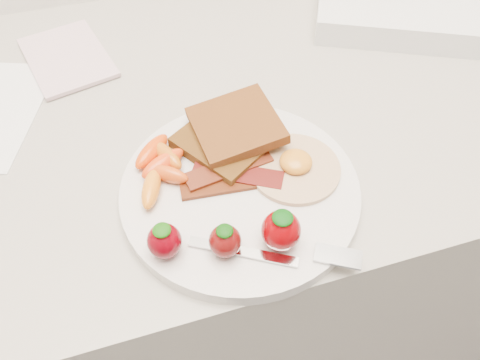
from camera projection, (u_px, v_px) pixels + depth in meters
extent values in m
cube|color=gray|center=(218.00, 261.00, 0.99)|extent=(2.00, 0.60, 0.90)
cylinder|color=silver|center=(240.00, 190.00, 0.53)|extent=(0.27, 0.27, 0.02)
cube|color=#311D08|center=(227.00, 139.00, 0.56)|extent=(0.14, 0.14, 0.01)
cube|color=#3E1504|center=(236.00, 125.00, 0.56)|extent=(0.11, 0.10, 0.02)
cylinder|color=beige|center=(295.00, 168.00, 0.54)|extent=(0.13, 0.13, 0.01)
ellipsoid|color=orange|center=(296.00, 162.00, 0.53)|extent=(0.05, 0.05, 0.02)
cube|color=#3B0E08|center=(226.00, 184.00, 0.52)|extent=(0.11, 0.04, 0.00)
cube|color=black|center=(238.00, 174.00, 0.53)|extent=(0.10, 0.07, 0.00)
cube|color=black|center=(229.00, 168.00, 0.53)|extent=(0.11, 0.04, 0.00)
ellipsoid|color=#DD3F10|center=(163.00, 163.00, 0.53)|extent=(0.06, 0.04, 0.02)
ellipsoid|color=#CF4A12|center=(168.00, 174.00, 0.52)|extent=(0.05, 0.04, 0.02)
ellipsoid|color=orange|center=(151.00, 188.00, 0.51)|extent=(0.04, 0.06, 0.02)
ellipsoid|color=#C45F12|center=(167.00, 155.00, 0.54)|extent=(0.04, 0.06, 0.02)
ellipsoid|color=#DD4008|center=(152.00, 151.00, 0.54)|extent=(0.06, 0.06, 0.02)
ellipsoid|color=#5C0009|center=(164.00, 241.00, 0.46)|extent=(0.03, 0.03, 0.04)
ellipsoid|color=#134E08|center=(162.00, 230.00, 0.44)|extent=(0.02, 0.02, 0.01)
ellipsoid|color=#570909|center=(225.00, 241.00, 0.46)|extent=(0.03, 0.03, 0.04)
ellipsoid|color=#0B4007|center=(225.00, 231.00, 0.44)|extent=(0.02, 0.02, 0.01)
ellipsoid|color=#700004|center=(281.00, 231.00, 0.46)|extent=(0.04, 0.04, 0.04)
ellipsoid|color=#073F08|center=(283.00, 218.00, 0.44)|extent=(0.02, 0.02, 0.01)
cube|color=silver|center=(243.00, 252.00, 0.47)|extent=(0.10, 0.07, 0.00)
cube|color=silver|center=(338.00, 256.00, 0.47)|extent=(0.05, 0.04, 0.00)
cube|color=beige|center=(67.00, 57.00, 0.69)|extent=(0.14, 0.18, 0.01)
cube|color=silver|center=(406.00, 2.00, 0.76)|extent=(0.35, 0.32, 0.04)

